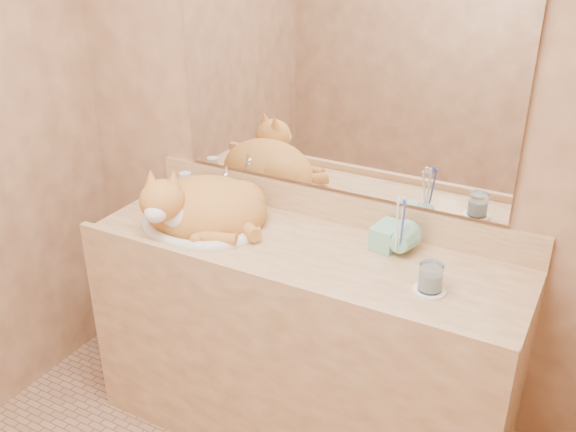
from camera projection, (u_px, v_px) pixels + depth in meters
The scene contains 12 objects.
wall_back at pixel (337, 121), 2.34m from camera, with size 2.40×0.02×2.50m, color brown.
vanity_counter at pixel (301, 345), 2.48m from camera, with size 1.60×0.55×0.85m, color #A17348, non-canonical shape.
mirror at pixel (337, 84), 2.27m from camera, with size 1.30×0.02×0.80m, color white.
sink_basin at pixel (200, 208), 2.43m from camera, with size 0.47×0.39×0.15m, color white, non-canonical shape.
faucet at pixel (226, 189), 2.57m from camera, with size 0.04×0.12×0.16m, color white, non-canonical shape.
cat at pixel (201, 205), 2.43m from camera, with size 0.47×0.39×0.26m, color #BC722B, non-canonical shape.
soap_dispenser at pixel (379, 229), 2.22m from camera, with size 0.09×0.09×0.19m, color #7FCBAA.
toothbrush_cup at pixel (398, 246), 2.21m from camera, with size 0.11×0.11×0.10m, color #7FCBAA.
toothbrushes at pixel (400, 223), 2.17m from camera, with size 0.04×0.04×0.24m, color white, non-canonical shape.
saucer at pixel (429, 291), 2.04m from camera, with size 0.11×0.11×0.01m, color white.
water_glass at pixel (431, 277), 2.02m from camera, with size 0.08×0.08×0.09m, color silver.
lotion_bottle at pixel (186, 186), 2.66m from camera, with size 0.05×0.05×0.12m, color white.
Camera 1 is at (0.91, -1.07, 1.97)m, focal length 40.00 mm.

